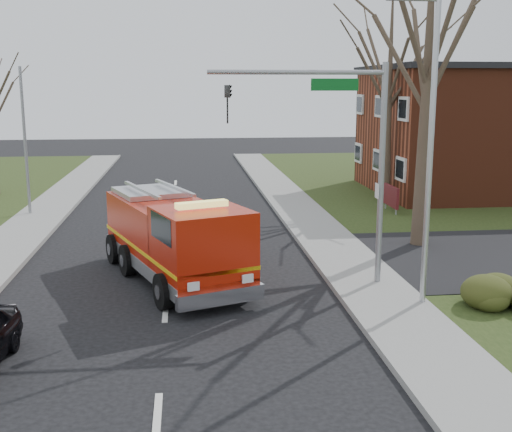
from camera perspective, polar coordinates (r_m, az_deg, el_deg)
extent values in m
plane|color=black|center=(18.18, -8.03, -8.27)|extent=(120.00, 120.00, 0.00)
cube|color=gray|center=(18.98, 11.17, -7.28)|extent=(2.40, 80.00, 0.15)
cube|color=maroon|center=(39.72, 21.38, 6.93)|extent=(15.00, 10.00, 7.00)
cube|color=black|center=(39.65, 21.76, 12.12)|extent=(15.40, 10.40, 0.30)
cube|color=silver|center=(36.97, 10.74, 4.90)|extent=(0.12, 1.40, 1.20)
cube|color=#521317|center=(31.65, 11.92, 1.76)|extent=(0.12, 2.00, 1.00)
cylinder|color=gray|center=(30.98, 12.34, 0.69)|extent=(0.08, 0.08, 0.90)
cylinder|color=gray|center=(32.47, 11.45, 1.21)|extent=(0.08, 0.08, 0.90)
ellipsoid|color=#303C16|center=(18.99, 20.28, -6.19)|extent=(2.80, 2.00, 0.90)
cone|color=#3D3124|center=(24.76, 14.92, 10.85)|extent=(0.64, 0.64, 12.00)
cone|color=#3D3124|center=(33.76, 11.71, 9.79)|extent=(0.56, 0.56, 10.50)
cylinder|color=gray|center=(19.71, 11.07, 3.36)|extent=(0.18, 0.18, 6.80)
cylinder|color=gray|center=(18.90, 3.71, 12.64)|extent=(5.20, 0.14, 0.14)
cube|color=#0C591E|center=(19.12, 7.02, 11.52)|extent=(1.40, 0.06, 0.35)
imported|color=black|center=(18.66, -2.49, 11.59)|extent=(0.22, 0.18, 1.10)
cylinder|color=#B7BABF|center=(17.97, 15.21, 4.98)|extent=(0.16, 0.16, 8.40)
cylinder|color=gray|center=(32.09, -19.83, 6.14)|extent=(0.14, 0.14, 7.00)
cube|color=#AD1907|center=(21.57, -8.35, -1.11)|extent=(3.99, 5.41, 1.97)
cube|color=#AD1907|center=(18.29, -4.78, -2.86)|extent=(3.13, 3.13, 2.25)
cube|color=#B7BABF|center=(20.73, -7.29, -3.87)|extent=(4.86, 7.70, 0.42)
cube|color=#E5B20C|center=(20.60, -7.33, -2.49)|extent=(4.87, 7.70, 0.11)
cube|color=black|center=(17.20, -3.52, -1.36)|extent=(2.03, 0.84, 0.80)
cube|color=#E5D866|center=(18.02, -4.85, 1.03)|extent=(1.52, 0.83, 0.17)
cylinder|color=black|center=(18.10, -8.20, -6.65)|extent=(0.67, 1.08, 1.03)
cylinder|color=black|center=(18.97, -1.20, -5.67)|extent=(0.67, 1.08, 1.03)
cylinder|color=black|center=(23.03, -12.51, -2.86)|extent=(0.67, 1.08, 1.03)
cylinder|color=black|center=(23.72, -6.81, -2.24)|extent=(0.67, 1.08, 1.03)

